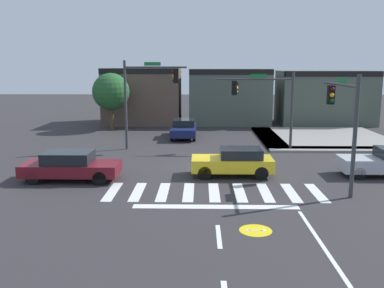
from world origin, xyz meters
The scene contains 13 objects.
ground_plane centered at (0.00, 0.00, 0.00)m, with size 120.00×120.00×0.00m, color #302D30.
crosswalk_near centered at (0.00, -4.50, 0.00)m, with size 9.79×2.90×0.01m.
lane_markings centered at (1.16, -11.43, 0.00)m, with size 6.80×18.75×0.01m.
bike_detector_marking centered at (1.31, -8.97, 0.00)m, with size 1.16×1.16×0.01m.
curb_corner_northeast centered at (8.49, 9.42, 0.07)m, with size 10.00×10.60×0.15m.
storefront_row centered at (2.66, 18.91, 2.67)m, with size 25.98×6.59×5.40m.
traffic_signal_northeast centered at (3.65, 5.31, 3.63)m, with size 5.20×0.32×5.26m.
traffic_signal_southeast centered at (5.94, -3.45, 3.63)m, with size 0.32×4.88×5.33m.
traffic_signal_northwest centered at (-4.23, 5.40, 4.10)m, with size 4.23×0.32×6.01m.
car_navy centered at (-1.95, 10.21, 0.74)m, with size 1.91×4.78×1.45m.
car_maroon centered at (-7.14, -2.58, 0.75)m, with size 4.79×1.95×1.46m.
car_yellow centered at (1.13, -1.58, 0.76)m, with size 4.19×1.79×1.47m.
roadside_tree centered at (-8.50, 14.00, 3.38)m, with size 3.26×3.26×5.03m.
Camera 1 is at (-0.64, -22.93, 5.71)m, focal length 39.35 mm.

